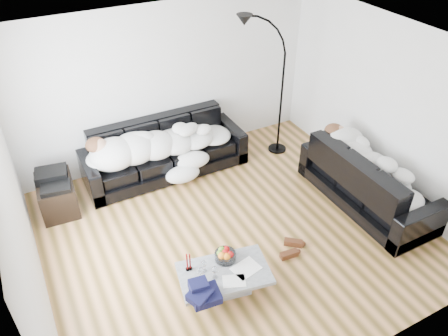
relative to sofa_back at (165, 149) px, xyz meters
name	(u,v)px	position (x,y,z in m)	size (l,w,h in m)	color
ground	(234,231)	(0.30, -1.79, -0.43)	(5.00, 5.00, 0.00)	brown
wall_back	(167,85)	(0.30, 0.46, 0.87)	(5.00, 0.02, 2.60)	silver
wall_left	(19,218)	(-2.20, -1.79, 0.87)	(0.02, 4.50, 2.60)	silver
wall_right	(387,109)	(2.80, -1.79, 0.87)	(0.02, 4.50, 2.60)	silver
ceiling	(237,52)	(0.30, -1.79, 2.17)	(5.00, 5.00, 0.00)	white
sofa_back	(165,149)	(0.00, 0.00, 0.00)	(2.62, 0.91, 0.85)	black
sofa_right	(369,179)	(2.36, -2.14, 0.01)	(2.15, 0.92, 0.87)	black
sleeper_back	(165,139)	(0.00, -0.05, 0.21)	(2.21, 0.76, 0.44)	white
sleeper_right	(372,167)	(2.36, -2.14, 0.22)	(1.84, 0.78, 0.45)	white
teal_cushion	(339,142)	(2.30, -1.48, 0.29)	(0.36, 0.30, 0.20)	#0F6E5B
coffee_table	(224,281)	(-0.29, -2.62, -0.27)	(1.07, 0.62, 0.31)	#939699
fruit_bowl	(225,254)	(-0.18, -2.44, -0.04)	(0.26, 0.26, 0.16)	white
wine_glass_a	(204,266)	(-0.49, -2.49, -0.03)	(0.07, 0.07, 0.16)	white
wine_glass_b	(201,274)	(-0.57, -2.59, -0.02)	(0.08, 0.08, 0.18)	white
wine_glass_c	(215,272)	(-0.42, -2.64, -0.03)	(0.08, 0.08, 0.18)	white
candle_left	(187,262)	(-0.65, -2.39, 0.01)	(0.05, 0.05, 0.26)	maroon
candle_right	(190,262)	(-0.62, -2.39, 0.01)	(0.04, 0.04, 0.24)	maroon
newspaper_a	(246,268)	(-0.03, -2.69, -0.11)	(0.32, 0.24, 0.01)	silver
newspaper_b	(234,281)	(-0.25, -2.79, -0.11)	(0.26, 0.19, 0.01)	silver
navy_jacket	(200,288)	(-0.69, -2.82, 0.05)	(0.34, 0.28, 0.17)	black
shoes	(291,249)	(0.79, -2.47, -0.38)	(0.41, 0.30, 0.09)	#472311
av_cabinet	(57,195)	(-1.75, -0.17, -0.18)	(0.50, 0.73, 0.50)	black
stereo	(52,178)	(-1.75, -0.17, 0.14)	(0.44, 0.34, 0.13)	black
floor_lamp	(282,94)	(2.00, -0.31, 0.67)	(0.79, 0.32, 2.19)	black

